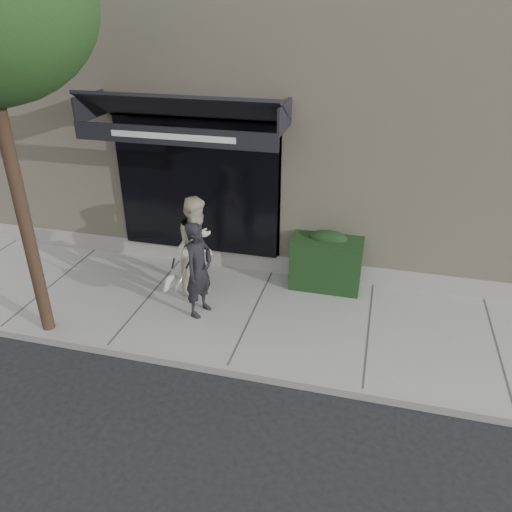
# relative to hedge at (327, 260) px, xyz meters

# --- Properties ---
(ground) EXTENTS (80.00, 80.00, 0.00)m
(ground) POSITION_rel_hedge_xyz_m (-1.10, -1.25, -0.66)
(ground) COLOR black
(ground) RESTS_ON ground
(sidewalk) EXTENTS (20.00, 3.00, 0.12)m
(sidewalk) POSITION_rel_hedge_xyz_m (-1.10, -1.25, -0.60)
(sidewalk) COLOR gray
(sidewalk) RESTS_ON ground
(curb) EXTENTS (20.00, 0.10, 0.14)m
(curb) POSITION_rel_hedge_xyz_m (-1.10, -2.80, -0.59)
(curb) COLOR gray
(curb) RESTS_ON ground
(building_facade) EXTENTS (14.30, 8.04, 5.64)m
(building_facade) POSITION_rel_hedge_xyz_m (-1.11, 3.71, 2.08)
(building_facade) COLOR #C0B092
(building_facade) RESTS_ON ground
(hedge) EXTENTS (1.30, 0.70, 1.14)m
(hedge) POSITION_rel_hedge_xyz_m (0.00, 0.00, 0.00)
(hedge) COLOR black
(hedge) RESTS_ON sidewalk
(pedestrian_front) EXTENTS (0.78, 0.86, 1.70)m
(pedestrian_front) POSITION_rel_hedge_xyz_m (-1.99, -1.48, 0.31)
(pedestrian_front) COLOR black
(pedestrian_front) RESTS_ON sidewalk
(pedestrian_back) EXTENTS (0.77, 0.95, 1.84)m
(pedestrian_back) POSITION_rel_hedge_xyz_m (-2.28, -0.70, 0.38)
(pedestrian_back) COLOR beige
(pedestrian_back) RESTS_ON sidewalk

